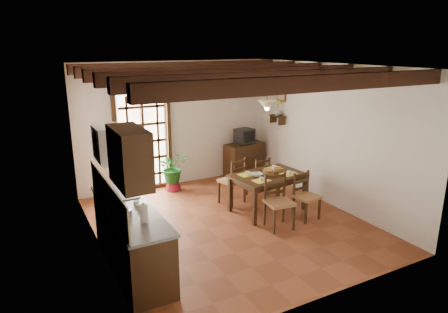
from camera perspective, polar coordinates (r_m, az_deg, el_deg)
ground_plane at (r=7.36m, az=0.79°, el=-9.50°), size 5.00×5.00×0.00m
room_shell at (r=6.79m, az=0.85°, el=4.50°), size 4.52×5.02×2.81m
ceiling_beams at (r=6.68m, az=0.88°, el=11.88°), size 4.50×4.34×0.20m
french_door at (r=8.84m, az=-11.48°, el=2.59°), size 1.26×0.11×2.32m
kitchen_counter at (r=6.00m, az=-13.17°, el=-11.07°), size 0.64×2.25×1.38m
upper_cabinet at (r=4.85m, az=-13.34°, el=-0.11°), size 0.35×0.80×0.70m
range_hood at (r=6.06m, az=-16.15°, el=1.71°), size 0.38×0.60×0.54m
counter_items at (r=5.89m, az=-13.69°, el=-6.47°), size 0.50×1.43×0.25m
dining_table at (r=7.72m, az=6.28°, el=-3.21°), size 1.46×1.03×0.74m
chair_near_left at (r=7.15m, az=7.80°, el=-7.80°), size 0.49×0.47×0.96m
chair_near_right at (r=7.60m, az=11.61°, el=-6.73°), size 0.45×0.43×0.88m
chair_far_left at (r=8.15m, az=1.19°, el=-4.64°), size 0.56×0.54×0.97m
chair_far_right at (r=8.55m, az=4.87°, el=-3.92°), size 0.43×0.41×0.86m
table_setting at (r=7.68m, az=6.30°, el=-2.43°), size 0.99×0.66×0.09m
table_bowl at (r=7.57m, az=4.66°, el=-2.59°), size 0.26×0.26×0.05m
sideboard at (r=9.79m, az=2.87°, el=-0.46°), size 1.03×0.61×0.83m
crt_tv at (r=9.63m, az=2.94°, el=2.98°), size 0.45×0.43×0.34m
fuse_box at (r=9.66m, az=1.53°, el=7.45°), size 0.25×0.03×0.32m
plant_pot at (r=8.99m, az=-7.27°, el=-4.09°), size 0.35×0.35×0.21m
potted_plant at (r=8.84m, az=-7.37°, el=-1.29°), size 1.91×1.74×1.82m
wall_shelf at (r=9.31m, az=7.66°, el=5.51°), size 0.20×0.42×0.20m
shelf_vase at (r=9.28m, az=7.69°, el=6.36°), size 0.15×0.15×0.15m
shelf_flowers at (r=9.25m, az=7.74°, el=7.63°), size 0.14×0.14×0.36m
framed_picture at (r=9.28m, az=8.20°, el=8.83°), size 0.03×0.32×0.32m
pendant_lamp at (r=7.46m, az=6.17°, el=7.48°), size 0.36×0.36×0.84m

